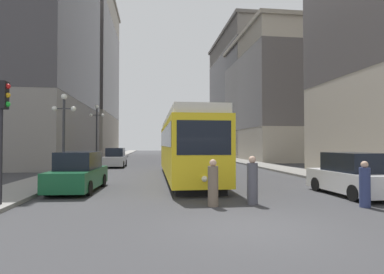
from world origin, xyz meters
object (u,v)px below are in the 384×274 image
at_px(streetcar, 185,145).
at_px(traffic_light_near_left, 2,109).
at_px(pedestrian_crossing_near, 213,184).
at_px(lamp_post_left_far, 97,126).
at_px(pedestrian_crossing_far, 252,182).
at_px(transit_bus, 204,146).
at_px(lamp_post_left_near, 64,122).
at_px(parked_car_left_near, 79,173).
at_px(pedestrian_on_sidewalk, 365,186).
at_px(parked_car_right_far, 352,176).
at_px(parked_car_left_mid, 115,158).

bearing_deg(streetcar, traffic_light_near_left, -130.15).
distance_m(streetcar, pedestrian_crossing_near, 9.09).
bearing_deg(lamp_post_left_far, pedestrian_crossing_far, -66.42).
xyz_separation_m(transit_bus, lamp_post_left_near, (-11.06, -14.13, 1.59)).
relative_size(parked_car_left_near, lamp_post_left_near, 0.93).
bearing_deg(transit_bus, lamp_post_left_far, -166.24).
height_order(pedestrian_on_sidewalk, lamp_post_left_far, lamp_post_left_far).
xyz_separation_m(parked_car_right_far, traffic_light_near_left, (-13.53, -0.93, 2.53)).
distance_m(parked_car_left_near, lamp_post_left_far, 16.64).
height_order(pedestrian_crossing_far, lamp_post_left_far, lamp_post_left_far).
bearing_deg(lamp_post_left_far, pedestrian_crossing_near, -70.20).
bearing_deg(pedestrian_on_sidewalk, lamp_post_left_near, -124.74).
bearing_deg(streetcar, lamp_post_left_far, 122.81).
height_order(parked_car_left_mid, pedestrian_crossing_far, parked_car_left_mid).
relative_size(streetcar, parked_car_right_far, 3.50).
height_order(parked_car_right_far, traffic_light_near_left, traffic_light_near_left).
height_order(pedestrian_crossing_near, lamp_post_left_near, lamp_post_left_near).
bearing_deg(lamp_post_left_near, parked_car_left_near, -67.56).
relative_size(streetcar, lamp_post_left_far, 2.57).
relative_size(parked_car_left_near, pedestrian_on_sidewalk, 2.97).
relative_size(pedestrian_on_sidewalk, traffic_light_near_left, 0.38).
bearing_deg(pedestrian_crossing_near, parked_car_right_far, 8.34).
relative_size(parked_car_left_mid, lamp_post_left_far, 0.72).
height_order(parked_car_left_near, pedestrian_on_sidewalk, parked_car_left_near).
bearing_deg(pedestrian_crossing_far, parked_car_right_far, -168.59).
bearing_deg(pedestrian_crossing_far, pedestrian_crossing_near, 3.53).
height_order(transit_bus, parked_car_left_mid, transit_bus).
relative_size(streetcar, pedestrian_crossing_near, 9.18).
distance_m(parked_car_left_mid, pedestrian_crossing_far, 20.78).
xyz_separation_m(transit_bus, lamp_post_left_far, (-11.06, -2.51, 2.04)).
xyz_separation_m(parked_car_right_far, lamp_post_left_far, (-13.75, 19.16, 3.14)).
bearing_deg(pedestrian_crossing_far, pedestrian_on_sidewalk, 160.73).
bearing_deg(pedestrian_crossing_near, streetcar, 85.20).
bearing_deg(streetcar, transit_bus, 75.93).
height_order(transit_bus, lamp_post_left_near, lamp_post_left_near).
bearing_deg(lamp_post_left_far, lamp_post_left_near, -90.00).
height_order(parked_car_left_near, lamp_post_left_far, lamp_post_left_far).
relative_size(parked_car_right_far, lamp_post_left_far, 0.74).
xyz_separation_m(transit_bus, parked_car_left_mid, (-9.16, -3.40, -1.10)).
bearing_deg(parked_car_left_mid, pedestrian_crossing_far, -69.70).
bearing_deg(transit_bus, parked_car_left_near, -115.05).
bearing_deg(transit_bus, streetcar, -103.42).
xyz_separation_m(streetcar, pedestrian_on_sidewalk, (5.19, -9.84, -1.36)).
distance_m(streetcar, lamp_post_left_near, 7.56).
distance_m(transit_bus, parked_car_right_far, 21.86).
xyz_separation_m(streetcar, parked_car_left_near, (-5.52, -4.58, -1.26)).
distance_m(parked_car_left_near, lamp_post_left_near, 5.66).
height_order(streetcar, traffic_light_near_left, traffic_light_near_left).
distance_m(parked_car_right_far, lamp_post_left_near, 15.91).
bearing_deg(pedestrian_on_sidewalk, traffic_light_near_left, -93.14).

